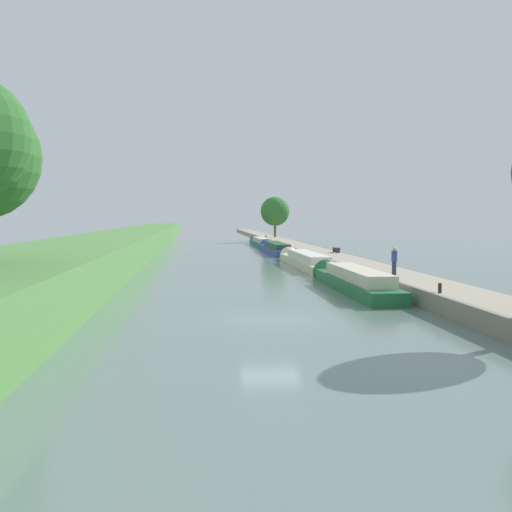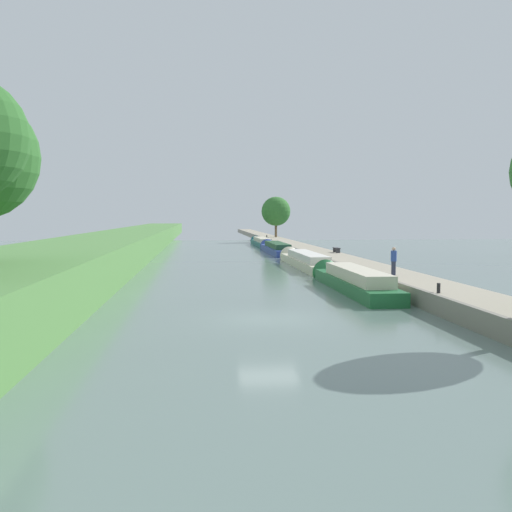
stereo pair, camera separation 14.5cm
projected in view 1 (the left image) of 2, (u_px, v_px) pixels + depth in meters
name	position (u px, v px, depth m)	size (l,w,h in m)	color
ground_plane	(270.00, 319.00, 24.13)	(160.00, 160.00, 0.00)	slate
right_towpath	(477.00, 305.00, 25.01)	(3.03, 260.00, 0.83)	#9E937F
stone_quay	(441.00, 306.00, 24.84)	(0.25, 260.00, 0.88)	gray
narrowboat_green	(352.00, 280.00, 33.60)	(1.93, 13.80, 1.92)	#1E6033
narrowboat_cream	(304.00, 260.00, 49.41)	(1.96, 16.70, 1.86)	beige
narrowboat_blue	(275.00, 248.00, 67.67)	(1.99, 16.52, 1.89)	#283D93
narrowboat_teal	(260.00, 242.00, 84.13)	(1.81, 16.46, 1.75)	#195B60
tree_rightbank_midnear	(275.00, 211.00, 95.56)	(4.83, 4.83, 6.69)	brown
person_walking	(394.00, 260.00, 33.77)	(0.34, 0.34, 1.66)	#282D42
mooring_bollard_near	(440.00, 288.00, 25.95)	(0.16, 0.16, 0.45)	black
mooring_bollard_far	(266.00, 236.00, 92.15)	(0.16, 0.16, 0.45)	black
park_bench	(336.00, 249.00, 54.88)	(0.44, 1.50, 0.47)	#333338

